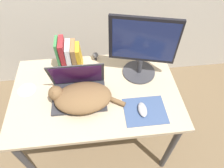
{
  "coord_description": "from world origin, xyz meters",
  "views": [
    {
      "loc": [
        0.02,
        -0.5,
        1.8
      ],
      "look_at": [
        0.11,
        0.33,
        0.83
      ],
      "focal_mm": 32.0,
      "sensor_mm": 36.0,
      "label": 1
    }
  ],
  "objects_px": {
    "webcam": "(95,56)",
    "cat": "(81,97)",
    "laptop": "(79,90)",
    "external_monitor": "(142,47)",
    "computer_mouse": "(143,110)",
    "book_row": "(69,56)",
    "cd_disc": "(27,90)"
  },
  "relations": [
    {
      "from": "cat",
      "to": "webcam",
      "type": "relative_size",
      "value": 6.98
    },
    {
      "from": "book_row",
      "to": "webcam",
      "type": "relative_size",
      "value": 3.56
    },
    {
      "from": "cat",
      "to": "cd_disc",
      "type": "relative_size",
      "value": 4.05
    },
    {
      "from": "external_monitor",
      "to": "cd_disc",
      "type": "bearing_deg",
      "value": -174.29
    },
    {
      "from": "laptop",
      "to": "webcam",
      "type": "xyz_separation_m",
      "value": [
        0.13,
        0.34,
        -0.01
      ]
    },
    {
      "from": "computer_mouse",
      "to": "webcam",
      "type": "xyz_separation_m",
      "value": [
        -0.27,
        0.51,
        0.03
      ]
    },
    {
      "from": "cat",
      "to": "book_row",
      "type": "height_order",
      "value": "book_row"
    },
    {
      "from": "external_monitor",
      "to": "cd_disc",
      "type": "relative_size",
      "value": 3.8
    },
    {
      "from": "cat",
      "to": "laptop",
      "type": "bearing_deg",
      "value": 104.98
    },
    {
      "from": "cat",
      "to": "webcam",
      "type": "xyz_separation_m",
      "value": [
        0.11,
        0.4,
        -0.01
      ]
    },
    {
      "from": "laptop",
      "to": "book_row",
      "type": "relative_size",
      "value": 1.42
    },
    {
      "from": "cat",
      "to": "computer_mouse",
      "type": "xyz_separation_m",
      "value": [
        0.38,
        -0.11,
        -0.04
      ]
    },
    {
      "from": "cat",
      "to": "book_row",
      "type": "relative_size",
      "value": 1.96
    },
    {
      "from": "cat",
      "to": "book_row",
      "type": "distance_m",
      "value": 0.36
    },
    {
      "from": "laptop",
      "to": "cat",
      "type": "distance_m",
      "value": 0.07
    },
    {
      "from": "computer_mouse",
      "to": "cd_disc",
      "type": "relative_size",
      "value": 0.9
    },
    {
      "from": "cat",
      "to": "computer_mouse",
      "type": "bearing_deg",
      "value": -16.08
    },
    {
      "from": "laptop",
      "to": "external_monitor",
      "type": "xyz_separation_m",
      "value": [
        0.44,
        0.16,
        0.19
      ]
    },
    {
      "from": "external_monitor",
      "to": "computer_mouse",
      "type": "bearing_deg",
      "value": -97.51
    },
    {
      "from": "cat",
      "to": "webcam",
      "type": "bearing_deg",
      "value": 74.55
    },
    {
      "from": "book_row",
      "to": "cd_disc",
      "type": "relative_size",
      "value": 2.06
    },
    {
      "from": "laptop",
      "to": "cat",
      "type": "relative_size",
      "value": 0.72
    },
    {
      "from": "cat",
      "to": "book_row",
      "type": "bearing_deg",
      "value": 102.79
    },
    {
      "from": "webcam",
      "to": "cd_disc",
      "type": "relative_size",
      "value": 0.58
    },
    {
      "from": "laptop",
      "to": "webcam",
      "type": "bearing_deg",
      "value": 69.15
    },
    {
      "from": "external_monitor",
      "to": "cd_disc",
      "type": "xyz_separation_m",
      "value": [
        -0.8,
        -0.08,
        -0.24
      ]
    },
    {
      "from": "computer_mouse",
      "to": "webcam",
      "type": "distance_m",
      "value": 0.58
    },
    {
      "from": "computer_mouse",
      "to": "webcam",
      "type": "bearing_deg",
      "value": 117.53
    },
    {
      "from": "computer_mouse",
      "to": "book_row",
      "type": "xyz_separation_m",
      "value": [
        -0.46,
        0.46,
        0.09
      ]
    },
    {
      "from": "external_monitor",
      "to": "book_row",
      "type": "xyz_separation_m",
      "value": [
        -0.5,
        0.12,
        -0.13
      ]
    },
    {
      "from": "webcam",
      "to": "cat",
      "type": "bearing_deg",
      "value": -105.45
    },
    {
      "from": "webcam",
      "to": "cd_disc",
      "type": "height_order",
      "value": "webcam"
    }
  ]
}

